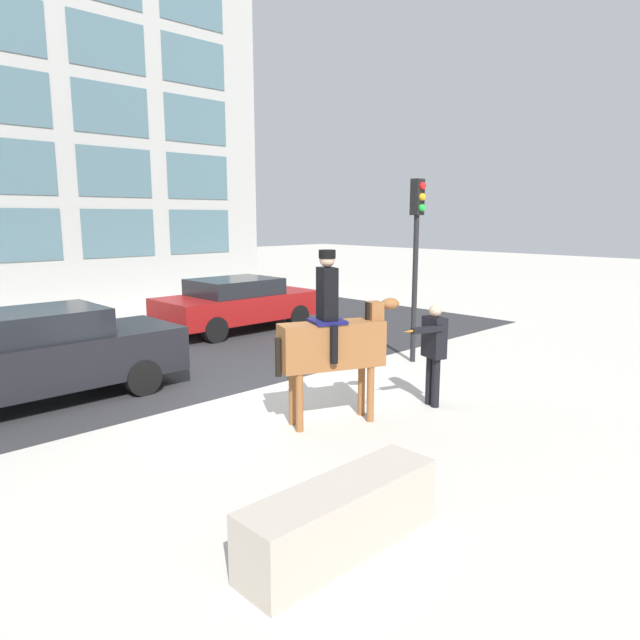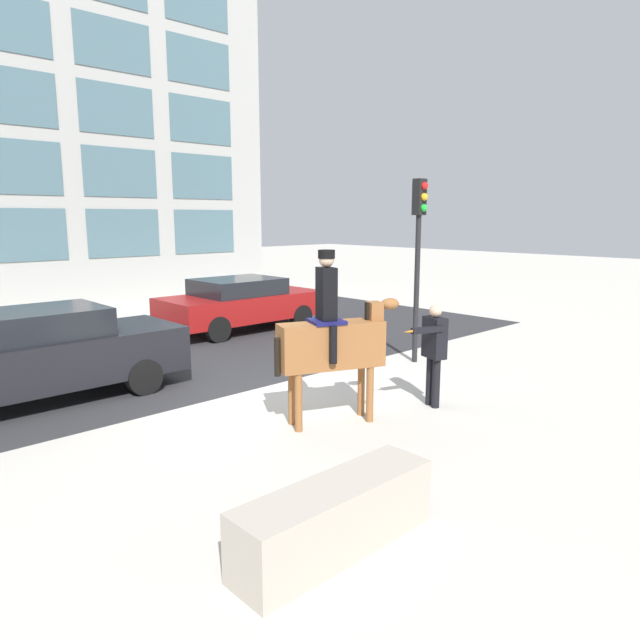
{
  "view_description": "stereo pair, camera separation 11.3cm",
  "coord_description": "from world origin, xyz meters",
  "views": [
    {
      "loc": [
        -5.79,
        -7.36,
        3.02
      ],
      "look_at": [
        0.31,
        -0.98,
        1.42
      ],
      "focal_mm": 32.0,
      "sensor_mm": 36.0,
      "label": 1
    },
    {
      "loc": [
        -5.71,
        -7.43,
        3.02
      ],
      "look_at": [
        0.31,
        -0.98,
        1.42
      ],
      "focal_mm": 32.0,
      "sensor_mm": 36.0,
      "label": 2
    }
  ],
  "objects": [
    {
      "name": "road_surface",
      "position": [
        0.0,
        4.75,
        0.0
      ],
      "size": [
        19.34,
        8.5,
        0.01
      ],
      "color": "#2D2D30",
      "rests_on": "ground_plane"
    },
    {
      "name": "planter_ledge",
      "position": [
        -2.33,
        -4.03,
        0.32
      ],
      "size": [
        2.11,
        0.56,
        0.64
      ],
      "color": "#ADA393",
      "rests_on": "ground_plane"
    },
    {
      "name": "pedestrian_bystander",
      "position": [
        1.65,
        -2.2,
        0.97
      ],
      "size": [
        0.91,
        0.45,
        1.66
      ],
      "rotation": [
        0.0,
        0.0,
        2.82
      ],
      "color": "black",
      "rests_on": "ground_plane"
    },
    {
      "name": "mounted_horse_lead",
      "position": [
        -0.05,
        -1.64,
        1.26
      ],
      "size": [
        1.85,
        1.0,
        2.57
      ],
      "rotation": [
        0.0,
        0.0,
        -0.39
      ],
      "color": "brown",
      "rests_on": "ground_plane"
    },
    {
      "name": "street_car_near_lane",
      "position": [
        -2.93,
        2.35,
        0.81
      ],
      "size": [
        4.64,
        1.78,
        1.55
      ],
      "color": "black",
      "rests_on": "ground_plane"
    },
    {
      "name": "ground_plane",
      "position": [
        0.0,
        0.0,
        0.0
      ],
      "size": [
        80.0,
        80.0,
        0.0
      ],
      "primitive_type": "plane",
      "color": "beige"
    },
    {
      "name": "office_building_facade",
      "position": [
        -0.0,
        12.99,
        8.57
      ],
      "size": [
        19.34,
        0.33,
        17.12
      ],
      "color": "#A8A8A3",
      "rests_on": "ground_plane"
    },
    {
      "name": "traffic_light",
      "position": [
        3.76,
        -0.23,
        2.55
      ],
      "size": [
        0.24,
        0.29,
        3.78
      ],
      "color": "black",
      "rests_on": "ground_plane"
    },
    {
      "name": "street_car_far_lane",
      "position": [
        3.09,
        5.14,
        0.75
      ],
      "size": [
        4.35,
        2.02,
        1.41
      ],
      "color": "maroon",
      "rests_on": "ground_plane"
    }
  ]
}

